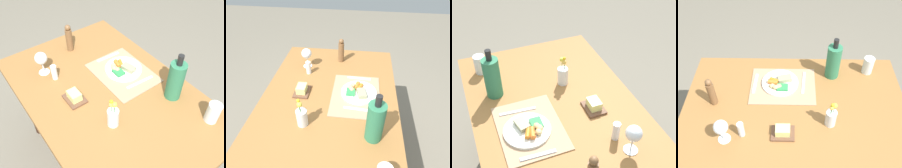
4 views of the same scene
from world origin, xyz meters
The scene contains 12 objects.
ground_plane centered at (0.00, 0.00, 0.00)m, with size 8.00×8.00×0.00m, color #746C5C.
dining_table centered at (0.00, 0.00, 0.66)m, with size 1.36×0.89×0.77m.
placemat centered at (0.08, -0.17, 0.77)m, with size 0.42×0.32×0.01m, color tan.
dinner_plate centered at (0.10, -0.19, 0.79)m, with size 0.24×0.24×0.04m.
fork centered at (-0.06, -0.20, 0.78)m, with size 0.02×0.19×0.01m, color silver.
knife centered at (0.26, -0.19, 0.78)m, with size 0.02×0.17×0.01m, color silver.
pepper_mill centered at (0.49, -0.03, 0.86)m, with size 0.05×0.05×0.20m.
flower_vase centered at (-0.20, 0.11, 0.83)m, with size 0.06×0.06×0.19m.
cooler_bottle centered at (-0.24, -0.28, 0.89)m, with size 0.09×0.09×0.30m.
wine_glass centered at (0.38, 0.23, 0.88)m, with size 0.08×0.08×0.15m.
butter_dish centered at (0.07, 0.19, 0.79)m, with size 0.13×0.10×0.06m.
salt_shaker centered at (0.29, 0.19, 0.82)m, with size 0.04×0.04×0.10m, color white.
Camera 2 is at (-0.93, -0.18, 1.68)m, focal length 32.59 mm.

